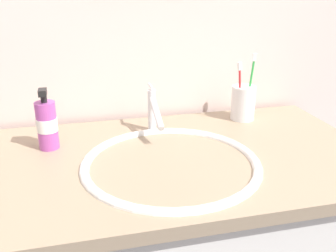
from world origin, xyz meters
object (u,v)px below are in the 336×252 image
object	(u,v)px
toothbrush_cup	(243,103)
soap_dispenser	(47,124)
toothbrush_red	(240,87)
faucet	(153,111)
toothbrush_green	(251,82)

from	to	relation	value
toothbrush_cup	soap_dispenser	size ratio (longest dim) A/B	0.65
toothbrush_cup	toothbrush_red	distance (m)	0.06
toothbrush_cup	toothbrush_red	xyz separation A→B (m)	(-0.02, -0.01, 0.06)
faucet	toothbrush_cup	xyz separation A→B (m)	(0.30, 0.05, -0.02)
toothbrush_cup	toothbrush_green	distance (m)	0.07
faucet	toothbrush_green	bearing A→B (deg)	8.81
toothbrush_cup	faucet	bearing A→B (deg)	-170.11
toothbrush_red	soap_dispenser	bearing A→B (deg)	-172.26
toothbrush_green	soap_dispenser	size ratio (longest dim) A/B	1.25
faucet	toothbrush_green	world-z (taller)	toothbrush_green
toothbrush_cup	toothbrush_red	world-z (taller)	toothbrush_red
toothbrush_green	soap_dispenser	xyz separation A→B (m)	(-0.62, -0.09, -0.05)
toothbrush_red	soap_dispenser	xyz separation A→B (m)	(-0.58, -0.08, -0.04)
faucet	toothbrush_red	xyz separation A→B (m)	(0.28, 0.04, 0.04)
toothbrush_cup	soap_dispenser	xyz separation A→B (m)	(-0.60, -0.09, 0.01)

